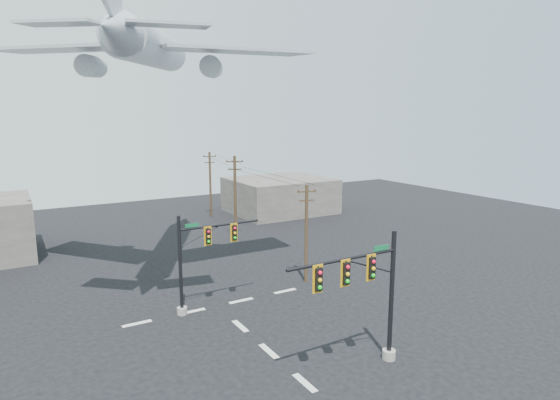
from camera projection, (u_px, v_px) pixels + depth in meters
ground at (305, 383)px, 25.21m from camera, size 120.00×120.00×0.00m
lane_markings at (259, 342)px, 29.73m from camera, size 14.00×21.20×0.01m
signal_mast_near at (369, 294)px, 25.96m from camera, size 7.51×0.86×7.82m
signal_mast_far at (198, 260)px, 33.86m from camera, size 6.62×0.80×7.31m
utility_pole_a at (306, 232)px, 39.74m from camera, size 1.69×0.46×8.50m
utility_pole_b at (235, 196)px, 53.36m from camera, size 1.86×0.91×9.75m
utility_pole_c at (210, 183)px, 65.85m from camera, size 1.88×0.33×9.20m
power_lines at (242, 167)px, 51.90m from camera, size 4.73×29.06×0.34m
airliner at (152, 48)px, 37.88m from camera, size 24.10×26.37×7.58m
building_right at (280, 195)px, 69.67m from camera, size 14.00×12.00×5.00m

